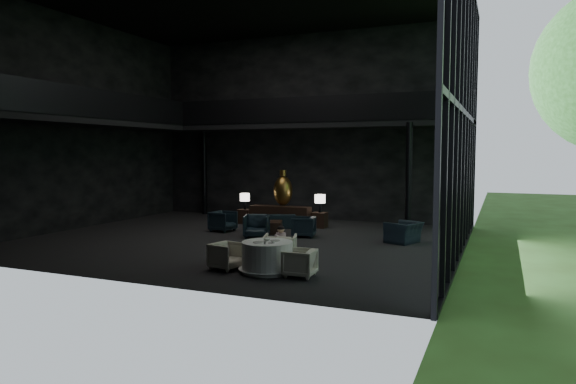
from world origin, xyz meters
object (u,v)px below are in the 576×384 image
at_px(table_lamp_right, 320,200).
at_px(lounge_armchair_west, 223,220).
at_px(console, 280,216).
at_px(side_table_left, 245,216).
at_px(dining_table, 267,259).
at_px(bronze_urn, 283,190).
at_px(coffee_table, 268,227).
at_px(window_armchair, 404,229).
at_px(dining_chair_west, 227,255).
at_px(sofa, 277,219).
at_px(table_lamp_left, 245,198).
at_px(dining_chair_east, 300,263).
at_px(side_table_right, 319,220).
at_px(lounge_armchair_east, 304,226).
at_px(dining_chair_north, 280,246).
at_px(lounge_armchair_south, 257,224).
at_px(child, 281,237).

distance_m(table_lamp_right, lounge_armchair_west, 3.83).
xyz_separation_m(console, table_lamp_right, (1.60, 0.19, 0.69)).
bearing_deg(table_lamp_right, side_table_left, -178.12).
bearing_deg(dining_table, bronze_urn, 110.56).
relative_size(table_lamp_right, coffee_table, 0.73).
relative_size(window_armchair, dining_chair_west, 1.46).
bearing_deg(sofa, console, -104.13).
height_order(table_lamp_left, sofa, table_lamp_left).
xyz_separation_m(coffee_table, dining_chair_east, (3.42, -5.61, 0.12)).
bearing_deg(dining_chair_west, side_table_right, 13.88).
bearing_deg(lounge_armchair_east, dining_chair_north, 2.19).
xyz_separation_m(side_table_left, coffee_table, (1.93, -1.92, -0.08)).
bearing_deg(lounge_armchair_south, side_table_left, 105.12).
xyz_separation_m(table_lamp_right, sofa, (-1.53, -0.69, -0.76)).
bearing_deg(table_lamp_left, lounge_armchair_east, -32.49).
xyz_separation_m(table_lamp_left, dining_table, (4.46, -7.38, -0.72)).
bearing_deg(window_armchair, dining_table, -2.02).
xyz_separation_m(table_lamp_left, dining_chair_north, (4.37, -6.41, -0.58)).
xyz_separation_m(table_lamp_right, dining_table, (1.26, -7.52, -0.76)).
height_order(table_lamp_right, dining_chair_east, table_lamp_right).
xyz_separation_m(bronze_urn, table_lamp_right, (1.60, -0.10, -0.30)).
relative_size(bronze_urn, side_table_left, 2.46).
bearing_deg(dining_chair_east, coffee_table, -151.53).
bearing_deg(lounge_armchair_west, lounge_armchair_south, -106.95).
distance_m(bronze_urn, coffee_table, 2.45).
height_order(table_lamp_left, window_armchair, table_lamp_left).
xyz_separation_m(table_lamp_left, side_table_right, (3.20, 0.08, -0.76)).
bearing_deg(side_table_right, lounge_armchair_east, -84.72).
distance_m(table_lamp_left, dining_chair_east, 9.23).
height_order(table_lamp_right, dining_chair_west, table_lamp_right).
xyz_separation_m(lounge_armchair_south, dining_chair_west, (1.42, -4.57, -0.13)).
xyz_separation_m(dining_chair_west, child, (1.01, 1.06, 0.38)).
bearing_deg(lounge_armchair_west, side_table_left, 11.52).
bearing_deg(coffee_table, lounge_armchair_south, -88.05).
relative_size(table_lamp_left, lounge_armchair_east, 0.86).
relative_size(table_lamp_left, lounge_armchair_west, 0.76).
bearing_deg(table_lamp_left, dining_chair_west, -65.62).
height_order(lounge_armchair_west, window_armchair, window_armchair).
bearing_deg(coffee_table, bronze_urn, 98.89).
height_order(table_lamp_left, table_lamp_right, table_lamp_right).
distance_m(lounge_armchair_east, lounge_armchair_south, 1.62).
distance_m(side_table_left, side_table_right, 3.20).
bearing_deg(window_armchair, dining_chair_north, -7.36).
xyz_separation_m(console, side_table_right, (1.60, 0.14, -0.10)).
relative_size(lounge_armchair_south, dining_chair_east, 1.44).
distance_m(side_table_left, child, 7.82).
bearing_deg(table_lamp_right, dining_table, -80.51).
distance_m(table_lamp_left, coffee_table, 2.83).
bearing_deg(dining_chair_west, lounge_armchair_east, 12.24).
relative_size(side_table_left, table_lamp_right, 0.84).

